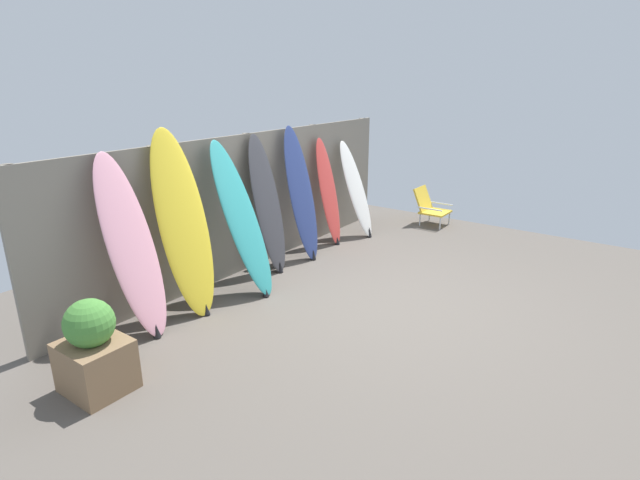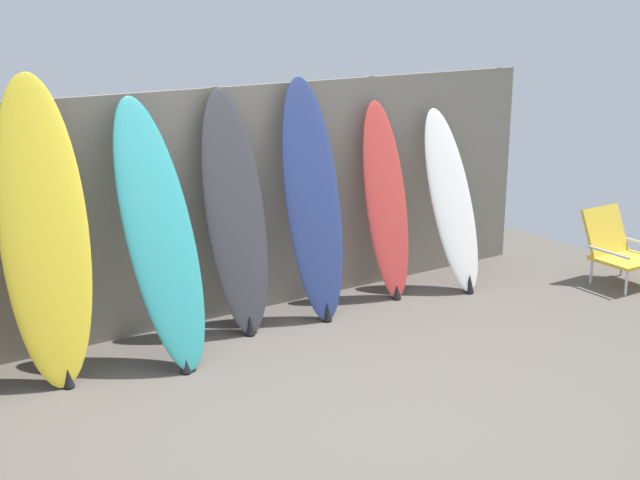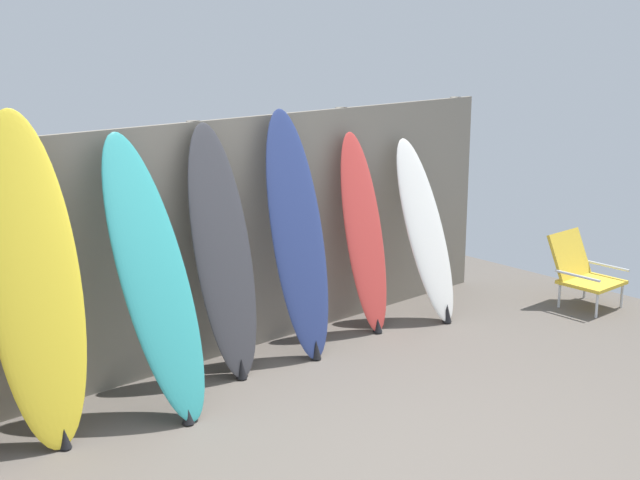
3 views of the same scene
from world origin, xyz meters
The scene contains 11 objects.
ground centered at (0.00, 0.00, 0.00)m, with size 7.68×7.68×0.00m, color #5B544C.
fence_back centered at (0.00, 2.01, 0.90)m, with size 6.08×0.11×1.80m.
surfboard_pink_0 centered at (-2.07, 1.64, 0.91)m, with size 0.59×0.64×1.84m.
surfboard_yellow_1 centered at (-1.44, 1.63, 1.00)m, with size 0.65×0.69×2.01m.
surfboard_teal_2 centered at (-0.71, 1.49, 0.90)m, with size 0.58×0.83×1.82m.
surfboard_charcoal_3 centered at (-0.01, 1.70, 0.89)m, with size 0.52×0.47×1.81m.
surfboard_navy_4 centered at (0.63, 1.64, 0.92)m, with size 0.49×0.49×1.87m.
surfboard_red_5 centered at (1.39, 1.71, 0.80)m, with size 0.45×0.43×1.63m.
surfboard_white_6 centered at (2.01, 1.59, 0.75)m, with size 0.43×0.65×1.53m.
beach_chair centered at (3.28, 0.85, 0.32)m, with size 0.50×0.56×0.64m.
planter_box centered at (-2.90, 1.08, 0.37)m, with size 0.47×0.53×0.82m.
Camera 1 is at (-4.73, -2.53, 2.51)m, focal length 28.00 mm.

